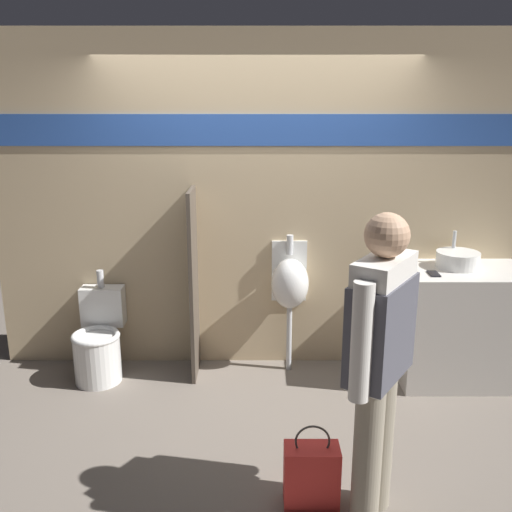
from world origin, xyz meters
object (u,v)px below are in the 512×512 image
at_px(cell_phone, 432,274).
at_px(person_in_vest, 378,349).
at_px(sink_basin, 456,259).
at_px(shopping_bag, 310,474).
at_px(urinal_near_counter, 289,283).
at_px(toilet, 97,344).

bearing_deg(cell_phone, person_in_vest, -116.35).
bearing_deg(person_in_vest, sink_basin, 3.37).
relative_size(cell_phone, person_in_vest, 0.08).
relative_size(sink_basin, shopping_bag, 0.68).
relative_size(cell_phone, urinal_near_counter, 0.12).
height_order(urinal_near_counter, person_in_vest, person_in_vest).
relative_size(urinal_near_counter, person_in_vest, 0.67).
bearing_deg(toilet, urinal_near_counter, 5.62).
xyz_separation_m(toilet, person_in_vest, (1.88, -1.56, 0.68)).
distance_m(cell_phone, shopping_bag, 1.85).
height_order(sink_basin, toilet, sink_basin).
bearing_deg(sink_basin, shopping_bag, -129.28).
distance_m(sink_basin, shopping_bag, 2.14).
bearing_deg(toilet, cell_phone, -2.96).
relative_size(sink_basin, toilet, 0.39).
bearing_deg(urinal_near_counter, sink_basin, -4.41).
height_order(sink_basin, cell_phone, sink_basin).
height_order(sink_basin, urinal_near_counter, sink_basin).
xyz_separation_m(cell_phone, toilet, (-2.59, 0.13, -0.63)).
height_order(cell_phone, toilet, cell_phone).
bearing_deg(sink_basin, toilet, -178.96).
bearing_deg(cell_phone, urinal_near_counter, 164.92).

